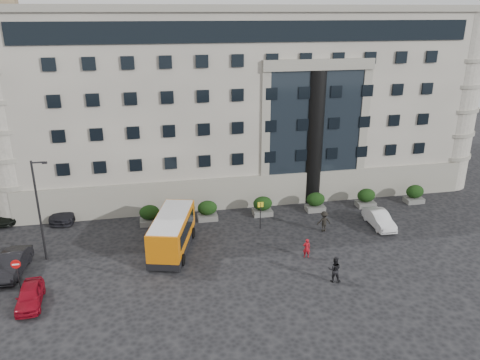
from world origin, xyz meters
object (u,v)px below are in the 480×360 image
object	(u,v)px
hedge_c	(263,206)
hedge_f	(415,194)
street_lamp	(39,207)
parked_car_c	(67,209)
hedge_e	(366,198)
parked_car_a	(30,296)
red_truck	(47,197)
no_entry_sign	(17,269)
pedestrian_a	(307,248)
parked_car_d	(5,213)
hedge_a	(150,215)
bus_stop_sign	(260,211)
white_taxi	(379,219)
pedestrian_c	(324,221)
minibus	(172,232)
hedge_d	(315,202)
parked_car_b	(12,264)
hedge_b	(207,210)
pedestrian_b	(335,270)

from	to	relation	value
hedge_c	hedge_f	distance (m)	15.60
street_lamp	parked_car_c	xyz separation A→B (m)	(0.44, 7.97, -3.61)
hedge_e	parked_car_a	xyz separation A→B (m)	(-28.70, -10.79, -0.28)
hedge_f	red_truck	distance (m)	35.79
no_entry_sign	pedestrian_a	xyz separation A→B (m)	(20.83, 0.41, -0.86)
parked_car_d	hedge_c	bearing A→B (deg)	-16.79
hedge_c	red_truck	xyz separation A→B (m)	(-19.85, 4.89, 0.57)
red_truck	parked_car_c	world-z (taller)	red_truck
hedge_a	bus_stop_sign	bearing A→B (deg)	-16.42
parked_car_d	bus_stop_sign	bearing A→B (deg)	-23.92
no_entry_sign	white_taxi	bearing A→B (deg)	8.76
hedge_c	pedestrian_c	distance (m)	6.18
white_taxi	pedestrian_a	bearing A→B (deg)	-151.89
hedge_c	minibus	distance (m)	10.16
hedge_d	parked_car_b	world-z (taller)	hedge_d
parked_car_c	parked_car_d	world-z (taller)	parked_car_c
white_taxi	pedestrian_c	xyz separation A→B (m)	(-5.17, 0.04, 0.22)
hedge_a	pedestrian_a	world-z (taller)	hedge_a
hedge_b	parked_car_b	bearing A→B (deg)	-157.11
hedge_e	hedge_c	bearing A→B (deg)	180.00
white_taxi	hedge_a	bearing A→B (deg)	169.32
hedge_e	red_truck	xyz separation A→B (m)	(-30.25, 4.89, 0.57)
street_lamp	parked_car_b	world-z (taller)	street_lamp
hedge_d	bus_stop_sign	world-z (taller)	bus_stop_sign
hedge_c	parked_car_c	bearing A→B (deg)	169.97
parked_car_c	pedestrian_a	bearing A→B (deg)	-21.71
hedge_f	red_truck	size ratio (longest dim) A/B	0.34
minibus	parked_car_d	size ratio (longest dim) A/B	1.56
hedge_e	street_lamp	xyz separation A→B (m)	(-28.74, -4.80, 3.44)
parked_car_c	hedge_a	bearing A→B (deg)	-13.64
hedge_c	street_lamp	distance (m)	19.27
parked_car_c	parked_car_d	size ratio (longest dim) A/B	1.08
hedge_a	parked_car_a	distance (m)	13.38
bus_stop_sign	pedestrian_b	bearing A→B (deg)	-71.43
parked_car_b	hedge_e	bearing A→B (deg)	17.38
red_truck	parked_car_d	xyz separation A→B (m)	(-3.55, -1.21, -0.82)
hedge_a	minibus	world-z (taller)	minibus
parked_car_b	minibus	bearing A→B (deg)	11.44
hedge_a	pedestrian_a	size ratio (longest dim) A/B	1.16
pedestrian_b	hedge_e	bearing A→B (deg)	-104.70
street_lamp	parked_car_d	world-z (taller)	street_lamp
hedge_a	hedge_d	size ratio (longest dim) A/B	1.00
pedestrian_c	pedestrian_b	bearing A→B (deg)	77.30
hedge_f	pedestrian_a	xyz separation A→B (m)	(-14.17, -8.43, -0.14)
street_lamp	pedestrian_b	xyz separation A→B (m)	(20.56, -7.30, -3.41)
bus_stop_sign	parked_car_a	distance (m)	19.18
no_entry_sign	red_truck	world-z (taller)	red_truck
hedge_b	parked_car_d	size ratio (longest dim) A/B	0.38
red_truck	parked_car_a	world-z (taller)	red_truck
minibus	parked_car_b	world-z (taller)	minibus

